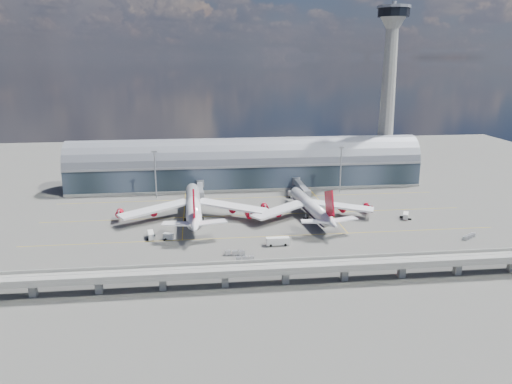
{
  "coord_description": "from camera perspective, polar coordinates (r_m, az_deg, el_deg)",
  "views": [
    {
      "loc": [
        -27.57,
        -204.4,
        72.28
      ],
      "look_at": [
        -2.1,
        10.0,
        14.0
      ],
      "focal_mm": 35.0,
      "sensor_mm": 36.0,
      "label": 1
    }
  ],
  "objects": [
    {
      "name": "service_truck_0",
      "position": [
        211.08,
        -11.93,
        -4.84
      ],
      "size": [
        3.35,
        7.06,
        2.81
      ],
      "rotation": [
        0.0,
        0.0,
        0.17
      ],
      "color": "silver",
      "rests_on": "ground"
    },
    {
      "name": "service_truck_2",
      "position": [
        199.33,
        2.49,
        -5.64
      ],
      "size": [
        9.17,
        2.89,
        3.32
      ],
      "rotation": [
        0.0,
        0.0,
        1.58
      ],
      "color": "silver",
      "rests_on": "ground"
    },
    {
      "name": "service_truck_4",
      "position": [
        267.49,
        4.08,
        -0.26
      ],
      "size": [
        3.27,
        5.7,
        3.14
      ],
      "rotation": [
        0.0,
        0.0,
        0.13
      ],
      "color": "silver",
      "rests_on": "ground"
    },
    {
      "name": "cargo_train_2",
      "position": [
        225.08,
        23.18,
        -4.69
      ],
      "size": [
        8.12,
        5.85,
        1.46
      ],
      "rotation": [
        0.0,
        0.0,
        1.01
      ],
      "color": "gray",
      "rests_on": "ground"
    },
    {
      "name": "airliner_left",
      "position": [
        230.66,
        -7.17,
        -1.6
      ],
      "size": [
        70.36,
        73.87,
        22.55
      ],
      "rotation": [
        0.0,
        0.0,
        0.02
      ],
      "color": "white",
      "rests_on": "ground"
    },
    {
      "name": "service_truck_1",
      "position": [
        208.59,
        -9.95,
        -5.02
      ],
      "size": [
        4.95,
        3.95,
        2.61
      ],
      "rotation": [
        0.0,
        0.0,
        1.08
      ],
      "color": "silver",
      "rests_on": "ground"
    },
    {
      "name": "service_truck_5",
      "position": [
        255.28,
        5.63,
        -1.02
      ],
      "size": [
        6.26,
        6.99,
        3.3
      ],
      "rotation": [
        0.0,
        0.0,
        0.66
      ],
      "color": "silver",
      "rests_on": "ground"
    },
    {
      "name": "floodlight_mast_left",
      "position": [
        266.89,
        -11.43,
        2.11
      ],
      "size": [
        3.0,
        0.7,
        25.7
      ],
      "color": "gray",
      "rests_on": "ground"
    },
    {
      "name": "floodlight_mast_right",
      "position": [
        277.02,
        9.66,
        2.67
      ],
      "size": [
        3.0,
        0.7,
        25.7
      ],
      "color": "gray",
      "rests_on": "ground"
    },
    {
      "name": "terminal",
      "position": [
        290.19,
        -1.17,
        2.98
      ],
      "size": [
        200.0,
        30.0,
        28.0
      ],
      "color": "#1C272E",
      "rests_on": "ground"
    },
    {
      "name": "control_tower",
      "position": [
        309.35,
        14.85,
        10.79
      ],
      "size": [
        19.0,
        19.0,
        103.0
      ],
      "color": "gray",
      "rests_on": "ground"
    },
    {
      "name": "ground",
      "position": [
        218.54,
        0.86,
        -4.21
      ],
      "size": [
        500.0,
        500.0,
        0.0
      ],
      "primitive_type": "plane",
      "color": "#474744",
      "rests_on": "ground"
    },
    {
      "name": "jet_bridge_left",
      "position": [
        266.11,
        -6.4,
        0.4
      ],
      "size": [
        4.4,
        28.0,
        7.25
      ],
      "color": "gray",
      "rests_on": "ground"
    },
    {
      "name": "airliner_right",
      "position": [
        232.49,
        6.3,
        -1.73
      ],
      "size": [
        61.61,
        64.42,
        20.43
      ],
      "rotation": [
        0.0,
        0.0,
        0.09
      ],
      "color": "white",
      "rests_on": "ground"
    },
    {
      "name": "service_truck_3",
      "position": [
        241.21,
        16.73,
        -2.63
      ],
      "size": [
        4.51,
        6.3,
        2.85
      ],
      "rotation": [
        0.0,
        0.0,
        -0.43
      ],
      "color": "silver",
      "rests_on": "ground"
    },
    {
      "name": "taxi_lines",
      "position": [
        239.35,
        0.16,
        -2.47
      ],
      "size": [
        200.0,
        80.12,
        0.01
      ],
      "color": "gold",
      "rests_on": "ground"
    },
    {
      "name": "jet_bridge_right",
      "position": [
        269.85,
        5.15,
        0.65
      ],
      "size": [
        4.4,
        32.0,
        7.25
      ],
      "color": "gray",
      "rests_on": "ground"
    },
    {
      "name": "cargo_train_1",
      "position": [
        190.01,
        -2.43,
        -6.97
      ],
      "size": [
        7.89,
        2.58,
        1.73
      ],
      "rotation": [
        0.0,
        0.0,
        1.7
      ],
      "color": "gray",
      "rests_on": "ground"
    },
    {
      "name": "cargo_train_0",
      "position": [
        185.05,
        -1.26,
        -7.61
      ],
      "size": [
        7.06,
        1.7,
        1.57
      ],
      "rotation": [
        0.0,
        0.0,
        1.54
      ],
      "color": "gray",
      "rests_on": "ground"
    },
    {
      "name": "guideway",
      "position": [
        166.03,
        3.41,
        -8.72
      ],
      "size": [
        220.0,
        8.5,
        7.2
      ],
      "color": "gray",
      "rests_on": "ground"
    }
  ]
}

